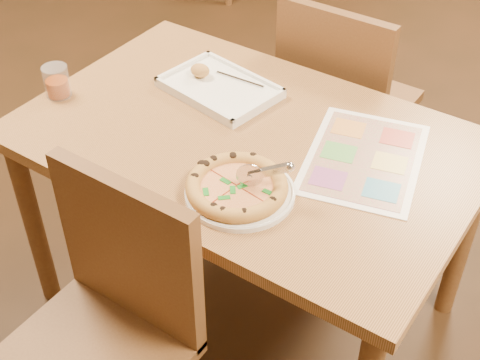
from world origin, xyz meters
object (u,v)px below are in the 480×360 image
Objects in this scene: plate at (240,193)px; menu at (364,158)px; dining_table at (247,159)px; chair_far at (340,88)px; pizza at (237,187)px; pizza_cutter at (264,172)px; glass_tumbler at (57,83)px; chair_near at (109,307)px; appetizer_tray at (218,88)px.

plate is 0.37m from menu.
dining_table is 0.61m from chair_far.
pizza is at bearing -61.93° from dining_table.
pizza_cutter is 1.27× the size of glass_tumbler.
pizza reaches higher than dining_table.
chair_near is 0.50m from pizza_cutter.
chair_far is 1.24× the size of appetizer_tray.
glass_tumbler is (-0.72, 0.08, 0.01)m from pizza.
dining_table is 0.31m from pizza_cutter.
appetizer_tray is (-0.21, 0.14, 0.10)m from dining_table.
glass_tumbler is 0.95m from menu.
pizza_cutter is 0.33m from menu.
pizza_cutter is (0.18, -0.20, 0.16)m from dining_table.
appetizer_tray is (-0.39, 0.34, -0.07)m from pizza_cutter.
glass_tumbler is (-0.60, -0.75, 0.20)m from chair_far.
chair_near is at bearing -74.56° from appetizer_tray.
plate is at bearing 71.17° from chair_near.
plate is at bearing 179.67° from pizza_cutter.
pizza is at bearing -179.52° from pizza_cutter.
menu reaches higher than dining_table.
dining_table is at bearing 119.87° from plate.
pizza reaches higher than menu.
glass_tumbler is at bearing 143.07° from chair_near.
plate is 0.67× the size of menu.
menu is (0.92, 0.24, -0.04)m from glass_tumbler.
chair_near is at bearing -90.00° from dining_table.
pizza_cutter is at bearing 102.73° from chair_far.
dining_table is at bearing 90.00° from chair_near.
pizza is 0.69× the size of appetizer_tray.
chair_near is at bearing 90.00° from chair_far.
chair_near reaches higher than menu.
menu is at bearing 57.81° from pizza.
dining_table is 0.27m from plate.
plate is (0.13, -0.83, 0.16)m from chair_far.
dining_table is 2.77× the size of chair_far.
pizza_cutter reaches higher than appetizer_tray.
glass_tumbler is (-0.39, -0.30, 0.03)m from appetizer_tray.
pizza is 0.38m from menu.
chair_near is 0.77m from glass_tumbler.
pizza_cutter is at bearing 29.27° from pizza.
chair_near is 1.24× the size of appetizer_tray.
glass_tumbler is at bearing 174.30° from plate.
dining_table is 2.77× the size of chair_near.
chair_near is 1.20m from chair_far.
chair_far is 4.78× the size of glass_tumbler.
chair_near is 0.78m from menu.
dining_table is 0.27m from appetizer_tray.
appetizer_tray is at bearing 109.79° from pizza_cutter.
pizza_cutter is at bearing -47.43° from dining_table.
chair_near is at bearing -108.13° from pizza.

